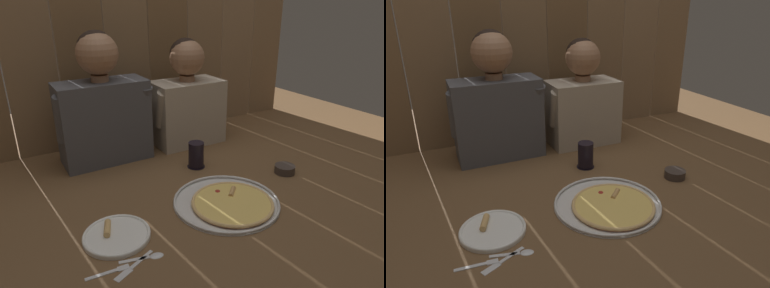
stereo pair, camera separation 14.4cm
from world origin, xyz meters
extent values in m
plane|color=brown|center=(0.00, 0.00, 0.00)|extent=(3.20, 3.20, 0.00)
cylinder|color=silver|center=(0.04, -0.12, 0.00)|extent=(0.42, 0.42, 0.01)
torus|color=silver|center=(0.04, -0.12, 0.01)|extent=(0.42, 0.42, 0.01)
cylinder|color=#B23823|center=(0.05, -0.15, 0.01)|extent=(0.31, 0.31, 0.00)
cylinder|color=#EFC660|center=(0.05, -0.15, 0.01)|extent=(0.30, 0.30, 0.01)
torus|color=tan|center=(0.05, -0.15, 0.01)|extent=(0.32, 0.32, 0.01)
cube|color=#EABC56|center=(0.06, -0.05, 0.01)|extent=(0.12, 0.12, 0.01)
cylinder|color=tan|center=(0.09, -0.08, 0.02)|extent=(0.06, 0.06, 0.02)
cylinder|color=#A3281E|center=(0.04, -0.05, 0.02)|extent=(0.02, 0.02, 0.00)
cylinder|color=white|center=(-0.40, -0.10, 0.01)|extent=(0.23, 0.23, 0.01)
torus|color=white|center=(-0.40, -0.10, 0.01)|extent=(0.23, 0.23, 0.01)
cylinder|color=tan|center=(-0.42, -0.07, 0.02)|extent=(0.05, 0.08, 0.02)
cylinder|color=black|center=(0.11, 0.22, 0.00)|extent=(0.09, 0.09, 0.01)
cylinder|color=black|center=(0.11, 0.22, 0.07)|extent=(0.07, 0.07, 0.12)
cylinder|color=#3D332D|center=(0.42, -0.05, 0.02)|extent=(0.09, 0.09, 0.04)
cylinder|color=#B23823|center=(0.42, -0.05, 0.03)|extent=(0.07, 0.07, 0.02)
cube|color=silver|center=(-0.50, -0.24, 0.00)|extent=(0.10, 0.02, 0.01)
cube|color=silver|center=(-0.44, -0.25, 0.00)|extent=(0.04, 0.02, 0.01)
cube|color=silver|center=(-0.38, -0.24, 0.00)|extent=(0.09, 0.05, 0.01)
cube|color=silver|center=(-0.45, -0.28, 0.00)|extent=(0.06, 0.05, 0.00)
cube|color=silver|center=(-0.40, -0.23, 0.00)|extent=(0.09, 0.04, 0.01)
ellipsoid|color=silver|center=(-0.33, -0.25, 0.00)|extent=(0.05, 0.04, 0.01)
cube|color=#4C4C51|center=(-0.23, 0.52, 0.20)|extent=(0.42, 0.20, 0.39)
cylinder|color=#9E7051|center=(-0.23, 0.52, 0.41)|extent=(0.08, 0.08, 0.03)
sphere|color=#9E7051|center=(-0.23, 0.52, 0.52)|extent=(0.19, 0.19, 0.19)
sphere|color=black|center=(-0.23, 0.53, 0.53)|extent=(0.17, 0.17, 0.17)
cylinder|color=#4C4C51|center=(-0.42, 0.48, 0.26)|extent=(0.08, 0.12, 0.23)
cylinder|color=#4C4C51|center=(-0.04, 0.48, 0.26)|extent=(0.08, 0.13, 0.23)
cube|color=#B2A38E|center=(0.23, 0.52, 0.17)|extent=(0.37, 0.22, 0.35)
cylinder|color=#9E7051|center=(0.23, 0.52, 0.36)|extent=(0.08, 0.08, 0.03)
sphere|color=#9E7051|center=(0.23, 0.52, 0.47)|extent=(0.18, 0.18, 0.18)
sphere|color=black|center=(0.23, 0.53, 0.48)|extent=(0.17, 0.17, 0.17)
cylinder|color=#B2A38E|center=(0.07, 0.48, 0.22)|extent=(0.08, 0.12, 0.20)
cylinder|color=#B2A38E|center=(0.40, 0.48, 0.22)|extent=(0.08, 0.13, 0.20)
cube|color=brown|center=(-0.49, 0.76, 0.62)|extent=(0.24, 0.03, 1.24)
cube|color=brown|center=(-0.24, 0.76, 0.62)|extent=(0.24, 0.03, 1.24)
cube|color=brown|center=(0.00, 0.76, 0.62)|extent=(0.24, 0.03, 1.24)
cube|color=brown|center=(0.24, 0.76, 0.62)|extent=(0.24, 0.03, 1.24)
cube|color=brown|center=(0.49, 0.76, 0.62)|extent=(0.24, 0.03, 1.24)
cube|color=#856648|center=(0.73, 0.76, 0.62)|extent=(0.24, 0.03, 1.24)
cube|color=#806142|center=(0.98, 0.76, 0.62)|extent=(0.24, 0.03, 1.24)
camera|label=1|loc=(-0.67, -1.04, 0.74)|focal=32.13mm
camera|label=2|loc=(-0.55, -1.11, 0.74)|focal=32.13mm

